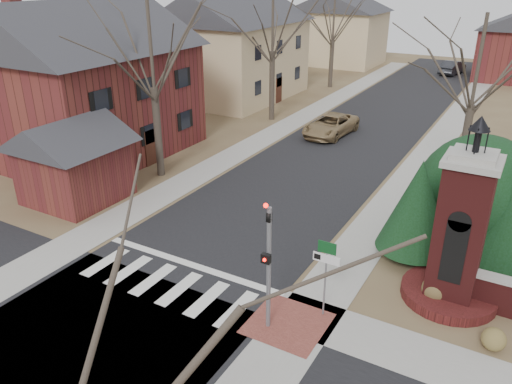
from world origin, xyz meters
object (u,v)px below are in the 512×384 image
Objects in this scene: sign_post at (326,264)px; pickup_truck at (331,125)px; distant_car at (452,67)px; traffic_signal_pole at (268,257)px; brick_gate_monument at (458,243)px.

sign_post is 19.88m from pickup_truck.
sign_post is 0.62× the size of distant_car.
sign_post is 0.54× the size of pickup_truck.
pickup_truck is at bearing 106.51° from traffic_signal_pole.
traffic_signal_pole is at bearing -68.83° from pickup_truck.
traffic_signal_pole is at bearing -132.43° from sign_post.
pickup_truck is at bearing 111.26° from sign_post.
brick_gate_monument is at bearing 41.42° from sign_post.
distant_car is at bearing 95.00° from sign_post.
pickup_truck is (-7.19, 18.49, -1.25)m from sign_post.
traffic_signal_pole reaches higher than sign_post.
brick_gate_monument reaches higher than distant_car.
sign_post is 4.55m from brick_gate_monument.
brick_gate_monument is (3.41, 3.01, 0.22)m from sign_post.
pickup_truck is at bearing 124.40° from brick_gate_monument.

